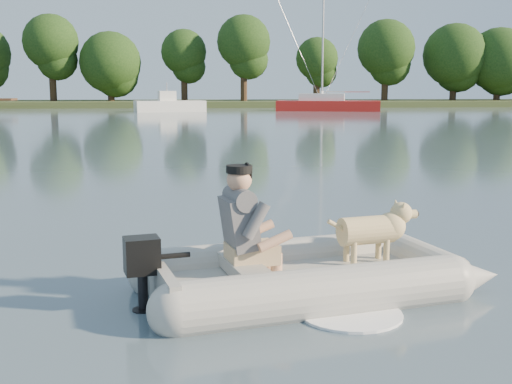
{
  "coord_description": "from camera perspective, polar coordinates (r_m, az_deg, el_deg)",
  "views": [
    {
      "loc": [
        -0.55,
        -6.28,
        2.08
      ],
      "look_at": [
        0.11,
        1.74,
        0.75
      ],
      "focal_mm": 45.0,
      "sensor_mm": 36.0,
      "label": 1
    }
  ],
  "objects": [
    {
      "name": "water",
      "position": [
        6.64,
        0.3,
        -8.87
      ],
      "size": [
        160.0,
        160.0,
        0.0
      ],
      "primitive_type": "plane",
      "color": "slate",
      "rests_on": "ground"
    },
    {
      "name": "shore_bank",
      "position": [
        68.31,
        -4.31,
        7.82
      ],
      "size": [
        160.0,
        12.0,
        0.7
      ],
      "primitive_type": "cube",
      "color": "#47512D",
      "rests_on": "water"
    },
    {
      "name": "treeline",
      "position": [
        67.72,
        0.62,
        12.1
      ],
      "size": [
        84.66,
        7.35,
        9.27
      ],
      "color": "#332316",
      "rests_on": "shore_bank"
    },
    {
      "name": "dinghy",
      "position": [
        6.51,
        4.9,
        -3.71
      ],
      "size": [
        5.6,
        4.66,
        1.42
      ],
      "primitive_type": null,
      "rotation": [
        0.0,
        0.0,
        0.24
      ],
      "color": "#A0A09B",
      "rests_on": "water"
    },
    {
      "name": "man",
      "position": [
        6.27,
        -1.29,
        -2.43
      ],
      "size": [
        0.88,
        0.8,
        1.11
      ],
      "primitive_type": null,
      "rotation": [
        0.0,
        0.0,
        0.24
      ],
      "color": "#57575B",
      "rests_on": "dinghy"
    },
    {
      "name": "dog",
      "position": [
        6.86,
        9.82,
        -3.8
      ],
      "size": [
        1.01,
        0.56,
        0.64
      ],
      "primitive_type": null,
      "rotation": [
        0.0,
        0.0,
        0.24
      ],
      "color": "tan",
      "rests_on": "dinghy"
    },
    {
      "name": "outboard_motor",
      "position": [
        6.12,
        -10.06,
        -7.48
      ],
      "size": [
        0.48,
        0.39,
        0.81
      ],
      "primitive_type": null,
      "rotation": [
        0.0,
        0.0,
        0.24
      ],
      "color": "black",
      "rests_on": "dinghy"
    },
    {
      "name": "motorboat",
      "position": [
        53.89,
        -7.68,
        8.29
      ],
      "size": [
        6.28,
        3.6,
        2.5
      ],
      "primitive_type": null,
      "rotation": [
        0.0,
        0.0,
        0.24
      ],
      "color": "white",
      "rests_on": "water"
    },
    {
      "name": "sailboat",
      "position": [
        55.5,
        6.34,
        7.72
      ],
      "size": [
        9.07,
        4.63,
        11.96
      ],
      "rotation": [
        0.0,
        0.0,
        -0.24
      ],
      "color": "red",
      "rests_on": "water"
    }
  ]
}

